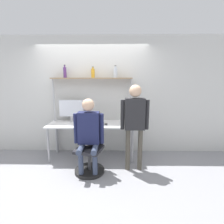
{
  "coord_description": "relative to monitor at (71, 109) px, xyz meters",
  "views": [
    {
      "loc": [
        0.52,
        -3.35,
        1.76
      ],
      "look_at": [
        0.46,
        -0.1,
        1.13
      ],
      "focal_mm": 28.0,
      "sensor_mm": 36.0,
      "label": 1
    }
  ],
  "objects": [
    {
      "name": "office_chair",
      "position": [
        0.53,
        -0.82,
        -0.77
      ],
      "size": [
        0.56,
        0.56,
        0.94
      ],
      "color": "black",
      "rests_on": "ground_plane"
    },
    {
      "name": "cell_phone",
      "position": [
        0.8,
        -0.28,
        -0.27
      ],
      "size": [
        0.07,
        0.15,
        0.01
      ],
      "color": "silver",
      "rests_on": "desk"
    },
    {
      "name": "monitor",
      "position": [
        0.0,
        0.0,
        0.0
      ],
      "size": [
        0.57,
        0.21,
        0.5
      ],
      "color": "#B7B7BC",
      "rests_on": "desk"
    },
    {
      "name": "person_standing",
      "position": [
        1.36,
        -0.74,
        -0.01
      ],
      "size": [
        0.53,
        0.22,
        1.64
      ],
      "color": "#4C473D",
      "rests_on": "ground_plane"
    },
    {
      "name": "bottle_clear",
      "position": [
        1.0,
        0.01,
        0.82
      ],
      "size": [
        0.09,
        0.09,
        0.26
      ],
      "color": "silver",
      "rests_on": "shelf_unit"
    },
    {
      "name": "wall_back",
      "position": [
        0.48,
        0.18,
        0.29
      ],
      "size": [
        8.0,
        0.06,
        2.7
      ],
      "color": "silver",
      "rests_on": "ground_plane"
    },
    {
      "name": "desk",
      "position": [
        0.48,
        -0.19,
        -0.36
      ],
      "size": [
        1.88,
        0.69,
        0.78
      ],
      "color": "white",
      "rests_on": "ground_plane"
    },
    {
      "name": "shelf_unit",
      "position": [
        0.48,
        0.01,
        0.45
      ],
      "size": [
        1.78,
        0.26,
        1.77
      ],
      "color": "#997A56",
      "rests_on": "ground_plane"
    },
    {
      "name": "bottle_amber",
      "position": [
        0.51,
        0.01,
        0.81
      ],
      "size": [
        0.08,
        0.08,
        0.24
      ],
      "color": "gold",
      "rests_on": "shelf_unit"
    },
    {
      "name": "laptop",
      "position": [
        0.55,
        -0.28,
        -0.21
      ],
      "size": [
        0.34,
        0.25,
        0.24
      ],
      "color": "#333338",
      "rests_on": "desk"
    },
    {
      "name": "person_seated",
      "position": [
        0.52,
        -0.87,
        -0.23
      ],
      "size": [
        0.55,
        0.47,
        1.4
      ],
      "color": "#38425B",
      "rests_on": "ground_plane"
    },
    {
      "name": "ground_plane",
      "position": [
        0.48,
        -0.56,
        -1.06
      ],
      "size": [
        12.0,
        12.0,
        0.0
      ],
      "primitive_type": "plane",
      "color": "gray"
    },
    {
      "name": "bottle_purple",
      "position": [
        -0.11,
        0.01,
        0.83
      ],
      "size": [
        0.07,
        0.07,
        0.28
      ],
      "color": "#593372",
      "rests_on": "shelf_unit"
    }
  ]
}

